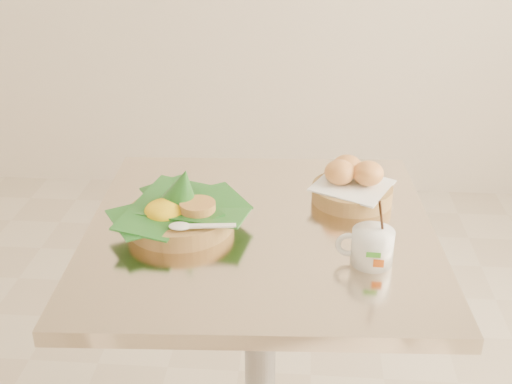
# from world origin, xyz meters

# --- Properties ---
(cafe_table) EXTENTS (0.74, 0.74, 0.75)m
(cafe_table) POSITION_xyz_m (0.10, 0.04, 0.53)
(cafe_table) COLOR gray
(cafe_table) RESTS_ON floor
(rice_basket) EXTENTS (0.27, 0.27, 0.14)m
(rice_basket) POSITION_xyz_m (-0.07, 0.03, 0.79)
(rice_basket) COLOR #A87F48
(rice_basket) RESTS_ON cafe_table
(bread_basket) EXTENTS (0.20, 0.20, 0.09)m
(bread_basket) POSITION_xyz_m (0.29, 0.18, 0.79)
(bread_basket) COLOR #A87F48
(bread_basket) RESTS_ON cafe_table
(coffee_mug) EXTENTS (0.11, 0.08, 0.13)m
(coffee_mug) POSITION_xyz_m (0.31, -0.08, 0.79)
(coffee_mug) COLOR white
(coffee_mug) RESTS_ON cafe_table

